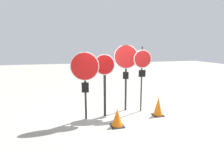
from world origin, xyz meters
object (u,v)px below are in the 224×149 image
Objects in this scene: stop_sign_2 at (126,63)px; stop_sign_1 at (105,75)px; stop_sign_3 at (142,65)px; traffic_cone_1 at (117,118)px; stop_sign_0 at (85,71)px; traffic_cone_0 at (158,106)px.

stop_sign_1 is at bearing -133.97° from stop_sign_2.
stop_sign_3 reaches higher than stop_sign_1.
stop_sign_1 is 3.91× the size of traffic_cone_1.
stop_sign_3 is (2.13, 0.25, 0.12)m from stop_sign_0.
stop_sign_0 is 1.81m from traffic_cone_1.
stop_sign_1 is 0.87× the size of stop_sign_2.
stop_sign_2 is at bearing 60.96° from traffic_cone_1.
stop_sign_3 reaches higher than traffic_cone_0.
stop_sign_1 is 1.48m from stop_sign_3.
traffic_cone_1 is (-1.66, -0.47, -0.05)m from traffic_cone_0.
traffic_cone_1 is at bearing -95.89° from stop_sign_2.
stop_sign_2 is 1.95m from traffic_cone_0.
stop_sign_0 is 1.66m from stop_sign_2.
stop_sign_1 is at bearing 168.44° from traffic_cone_0.
stop_sign_3 reaches higher than traffic_cone_1.
traffic_cone_0 reaches higher than traffic_cone_1.
stop_sign_3 is (1.45, 0.13, 0.28)m from stop_sign_1.
stop_sign_0 is 2.90m from traffic_cone_0.
stop_sign_1 is 3.28× the size of traffic_cone_0.
stop_sign_0 reaches higher than stop_sign_1.
stop_sign_3 reaches higher than stop_sign_0.
traffic_cone_1 is (-0.68, -1.23, -1.56)m from stop_sign_2.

